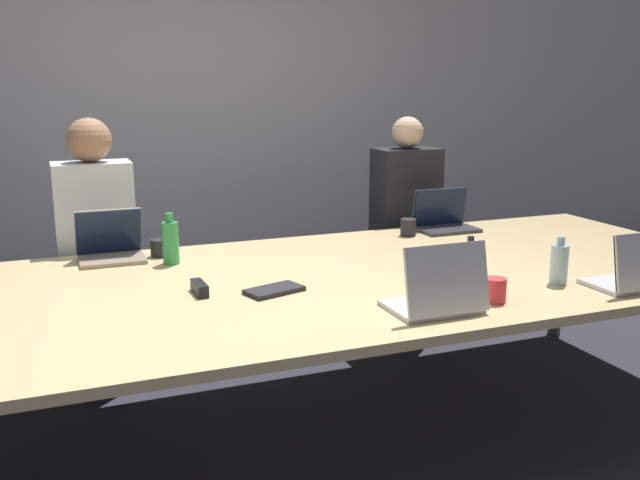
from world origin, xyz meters
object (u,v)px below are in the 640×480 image
(cup_near_midright, at_px, (495,290))
(stapler, at_px, (200,288))
(bottle_far_midleft, at_px, (171,242))
(laptop_far_right, at_px, (443,218))
(laptop_near_right, at_px, (639,272))
(laptop_far_midleft, at_px, (110,245))
(cup_far_right, at_px, (408,227))
(laptop_near_midright, at_px, (439,293))
(cup_far_midleft, at_px, (160,248))
(bottle_near_midright, at_px, (469,268))
(person_far_right, at_px, (405,231))
(person_far_midleft, at_px, (97,256))
(bottle_near_right, at_px, (559,263))

(cup_near_midright, distance_m, stapler, 1.21)
(bottle_far_midleft, xyz_separation_m, laptop_far_right, (1.64, 0.20, -0.04))
(laptop_far_right, distance_m, laptop_near_right, 1.37)
(laptop_far_midleft, relative_size, laptop_far_right, 0.91)
(laptop_far_right, xyz_separation_m, cup_far_right, (-0.27, -0.07, -0.02))
(laptop_near_midright, height_order, laptop_near_right, laptop_near_midright)
(cup_far_midleft, distance_m, bottle_near_midright, 1.56)
(laptop_far_right, xyz_separation_m, person_far_right, (-0.06, 0.37, -0.15))
(laptop_near_right, bearing_deg, stapler, -19.46)
(person_far_midleft, height_order, laptop_near_midright, person_far_midleft)
(stapler, bearing_deg, cup_far_midleft, 92.34)
(cup_near_midright, bearing_deg, bottle_far_midleft, 135.09)
(laptop_far_midleft, distance_m, bottle_far_midleft, 0.33)
(laptop_far_midleft, xyz_separation_m, laptop_far_right, (1.91, 0.01, -0.00))
(laptop_far_midleft, bearing_deg, person_far_right, 11.37)
(cup_near_midright, distance_m, bottle_near_right, 0.43)
(person_far_midleft, height_order, bottle_near_right, person_far_midleft)
(bottle_near_right, bearing_deg, person_far_right, 87.13)
(cup_far_midleft, bearing_deg, laptop_far_midleft, 174.77)
(laptop_far_right, relative_size, stapler, 2.31)
(cup_far_midleft, relative_size, laptop_near_right, 0.26)
(bottle_near_midright, distance_m, bottle_near_right, 0.43)
(cup_near_midright, height_order, laptop_near_right, laptop_near_right)
(person_far_midleft, bearing_deg, cup_far_right, -12.96)
(person_far_midleft, height_order, cup_far_midleft, person_far_midleft)
(laptop_far_midleft, xyz_separation_m, bottle_near_midright, (1.34, -1.12, 0.03))
(laptop_far_right, height_order, stapler, laptop_far_right)
(laptop_near_right, xyz_separation_m, bottle_near_right, (-0.26, 0.19, 0.02))
(person_far_midleft, height_order, bottle_near_midright, person_far_midleft)
(stapler, bearing_deg, person_far_right, 33.98)
(bottle_near_right, bearing_deg, laptop_far_midleft, 146.74)
(person_far_midleft, distance_m, laptop_near_midright, 1.99)
(person_far_midleft, distance_m, laptop_near_right, 2.67)
(laptop_far_right, xyz_separation_m, laptop_near_right, (0.13, -1.36, 0.00))
(bottle_near_midright, relative_size, bottle_near_right, 1.13)
(laptop_near_right, bearing_deg, person_far_midleft, -38.95)
(laptop_near_midright, xyz_separation_m, laptop_far_right, (0.83, 1.33, -0.01))
(cup_far_midleft, relative_size, bottle_far_midleft, 0.37)
(laptop_near_midright, bearing_deg, laptop_near_right, 177.97)
(cup_far_right, relative_size, stapler, 0.64)
(cup_far_right, bearing_deg, person_far_right, 63.35)
(cup_far_midleft, relative_size, bottle_near_right, 0.44)
(laptop_far_midleft, distance_m, laptop_near_right, 2.44)
(person_far_midleft, height_order, laptop_near_right, person_far_midleft)
(cup_far_midleft, xyz_separation_m, person_far_right, (1.61, 0.39, -0.12))
(bottle_far_midleft, height_order, stapler, bottle_far_midleft)
(person_far_right, xyz_separation_m, stapler, (-1.57, -1.11, 0.10))
(cup_far_midleft, bearing_deg, stapler, -86.41)
(cup_near_midright, xyz_separation_m, person_far_right, (0.49, 1.65, -0.13))
(laptop_near_midright, bearing_deg, cup_near_midright, -172.56)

